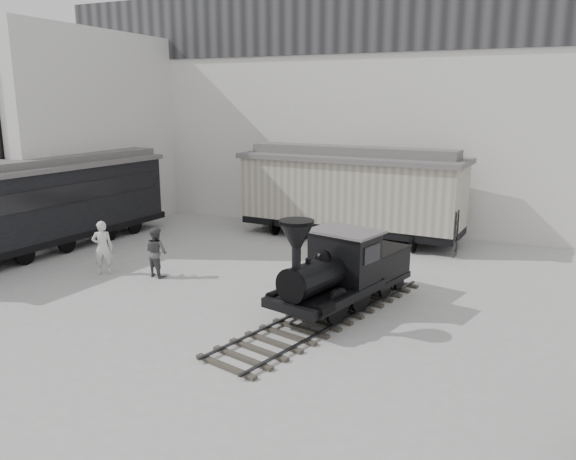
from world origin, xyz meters
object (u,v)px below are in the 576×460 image
at_px(visitor_a, 103,248).
at_px(visitor_b, 156,252).
at_px(locomotive, 339,275).
at_px(passenger_coach, 36,205).
at_px(boxcar, 350,191).

distance_m(visitor_a, visitor_b, 1.95).
height_order(locomotive, visitor_b, locomotive).
relative_size(passenger_coach, visitor_a, 6.94).
height_order(locomotive, passenger_coach, passenger_coach).
bearing_deg(visitor_a, visitor_b, 162.25).
bearing_deg(visitor_a, passenger_coach, -48.71).
height_order(passenger_coach, visitor_a, passenger_coach).
distance_m(locomotive, passenger_coach, 13.13).
relative_size(boxcar, visitor_a, 5.28).
xyz_separation_m(boxcar, visitor_b, (-4.45, -7.98, -1.24)).
distance_m(locomotive, visitor_b, 6.85).
distance_m(locomotive, boxcar, 8.99).
bearing_deg(visitor_b, visitor_a, 28.43).
xyz_separation_m(boxcar, passenger_coach, (-10.67, -7.29, -0.19)).
bearing_deg(boxcar, passenger_coach, -141.03).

